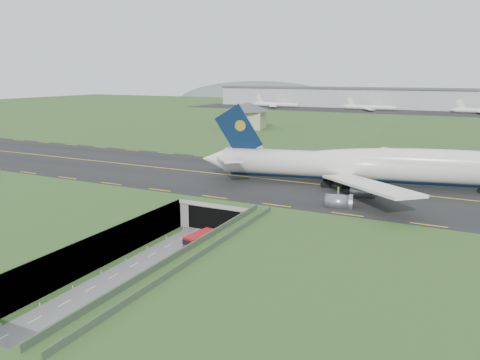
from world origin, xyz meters
The scene contains 10 objects.
ground centered at (0.00, 0.00, 0.00)m, with size 900.00×900.00×0.00m, color #2D5020.
airfield_deck centered at (0.00, 0.00, 3.00)m, with size 800.00×800.00×6.00m, color gray.
trench_road centered at (0.00, -7.50, 0.10)m, with size 12.00×75.00×0.20m, color slate.
taxiway centered at (0.00, 33.00, 6.09)m, with size 800.00×44.00×0.18m, color black.
tunnel_portal centered at (0.00, 16.71, 3.33)m, with size 17.00×22.30×6.00m.
guideway centered at (11.00, -19.11, 5.32)m, with size 3.00×53.00×7.05m.
jumbo_jet centered at (28.86, 36.84, 11.13)m, with size 87.15×56.56×19.10m.
shuttle_tram centered at (2.38, -1.14, 1.58)m, with size 3.62×7.31×2.87m.
service_building centered at (-51.37, 131.20, 13.43)m, with size 27.39×27.39×12.55m.
cargo_terminal centered at (-0.21, 299.41, 13.96)m, with size 320.00×67.00×15.60m.
Camera 1 is at (44.92, -70.53, 31.29)m, focal length 35.00 mm.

